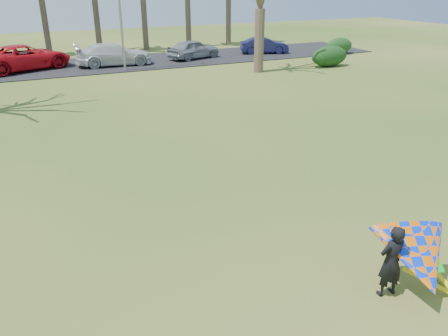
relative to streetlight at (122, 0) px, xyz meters
name	(u,v)px	position (x,y,z in m)	size (l,w,h in m)	color
ground	(260,241)	(-2.16, -22.00, -4.46)	(100.00, 100.00, 0.00)	#1F5011
parking_strip	(88,66)	(-2.16, 3.00, -4.43)	(46.00, 7.00, 0.06)	black
streetlight	(122,0)	(0.00, 0.00, 0.00)	(2.28, 0.18, 8.00)	gray
hedge_near	(329,56)	(13.32, -4.38, -3.75)	(2.86, 1.30, 1.43)	#143613
hedge_far	(339,46)	(17.48, -0.28, -3.79)	(2.41, 1.13, 1.34)	#163A15
car_2	(25,57)	(-6.14, 3.06, -3.58)	(2.74, 5.95, 1.65)	red
car_3	(114,54)	(-0.39, 2.18, -3.64)	(2.14, 5.26, 1.53)	silver
car_4	(193,49)	(5.75, 2.49, -3.69)	(1.69, 4.21, 1.43)	gray
car_5	(264,45)	(11.98, 2.47, -3.76)	(1.36, 3.90, 1.28)	#171845
kite_flyer	(417,259)	(-0.42, -24.91, -3.62)	(2.13, 2.39, 2.02)	black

